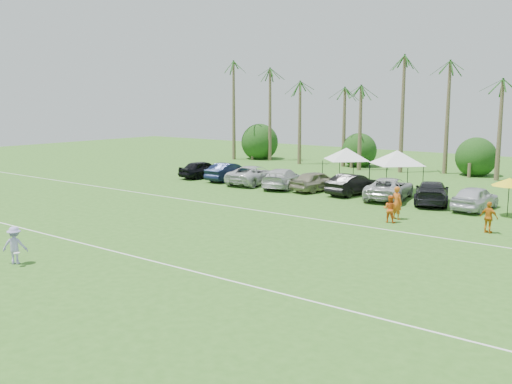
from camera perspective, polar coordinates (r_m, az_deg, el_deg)
The scene contains 29 objects.
ground at distance 27.30m, azimuth -18.39°, elevation -6.26°, with size 120.00×120.00×0.00m, color #34681F.
field_lines at distance 32.27m, azimuth -6.56°, elevation -3.45°, with size 80.00×12.10×0.01m.
palm_tree_0 at distance 68.51m, azimuth -2.37°, elevation 9.64°, with size 2.40×2.40×8.90m.
palm_tree_1 at distance 65.43m, azimuth 1.04°, elevation 10.43°, with size 2.40×2.40×9.90m.
palm_tree_2 at distance 62.60m, azimuth 4.79°, elevation 11.23°, with size 2.40×2.40×10.90m.
palm_tree_3 at distance 60.55m, azimuth 8.05°, elevation 12.05°, with size 2.40×2.40×11.90m.
palm_tree_4 at distance 58.60m, azimuth 11.44°, elevation 9.52°, with size 2.40×2.40×8.90m.
palm_tree_5 at distance 56.95m, azimuth 15.13°, elevation 10.27°, with size 2.40×2.40×9.90m.
palm_tree_6 at distance 55.56m, azimuth 19.05°, elevation 11.01°, with size 2.40×2.40×10.90m.
palm_tree_7 at distance 54.43m, azimuth 23.16°, elevation 11.71°, with size 2.40×2.40×11.90m.
bush_tree_0 at distance 67.63m, azimuth 0.16°, elevation 4.84°, with size 4.00×4.00×4.00m.
bush_tree_1 at distance 60.63m, azimuth 9.99°, elevation 4.17°, with size 4.00×4.00×4.00m.
bush_tree_2 at distance 56.11m, azimuth 20.91°, elevation 3.29°, with size 4.00×4.00×4.00m.
sideline_player_a at distance 34.86m, azimuth 13.91°, elevation -1.06°, with size 0.72×0.47×1.98m, color #CE5916.
sideline_player_b at distance 33.88m, azimuth 13.24°, elevation -1.66°, with size 0.78×0.60×1.60m, color orange.
sideline_player_c at distance 32.83m, azimuth 22.26°, elevation -2.37°, with size 1.00×0.41×1.70m, color orange.
canopy_tent_left at distance 48.08m, azimuth 9.05°, elevation 4.38°, with size 4.40×4.40×3.57m.
canopy_tent_right at distance 44.62m, azimuth 13.97°, elevation 4.06°, with size 4.65×4.65×3.77m.
market_umbrella at distance 37.68m, azimuth 24.02°, elevation 0.92°, with size 2.13×2.13×2.37m.
frisbee_player at distance 26.93m, azimuth -22.97°, elevation -4.93°, with size 1.22×1.15×1.65m.
parked_car_0 at distance 51.83m, azimuth -5.33°, elevation 2.29°, with size 1.85×4.60×1.57m, color black.
parked_car_1 at distance 49.88m, azimuth -2.73°, elevation 2.04°, with size 1.66×4.76×1.57m, color black.
parked_car_2 at distance 47.75m, azimuth -0.20°, elevation 1.72°, with size 2.60×5.64×1.57m, color silver.
parked_car_3 at distance 45.86m, azimuth 2.68°, elevation 1.40°, with size 2.20×5.40×1.57m, color silver.
parked_car_4 at distance 44.47m, azimuth 6.09°, elevation 1.10°, with size 1.85×4.60×1.57m, color gray.
parked_car_5 at distance 43.15m, azimuth 9.65°, elevation 0.77°, with size 1.66×4.76×1.57m, color black.
parked_car_6 at distance 41.66m, azimuth 13.19°, elevation 0.35°, with size 2.60×5.64×1.57m, color #B4B4B5.
parked_car_7 at distance 40.67m, azimuth 17.15°, elevation -0.04°, with size 2.20×5.40×1.57m, color black.
parked_car_8 at distance 39.36m, azimuth 21.07°, elevation -0.55°, with size 1.85×4.60×1.57m, color silver.
Camera 1 is at (22.00, -14.52, 7.13)m, focal length 40.00 mm.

